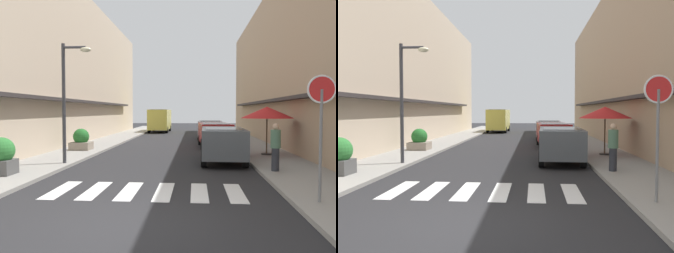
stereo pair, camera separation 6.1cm
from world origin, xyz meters
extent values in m
plane|color=#232326|center=(0.00, 15.18, 0.00)|extent=(83.48, 83.48, 0.00)
cube|color=gray|center=(-4.80, 15.18, 0.06)|extent=(2.52, 53.13, 0.12)
cube|color=gray|center=(4.80, 15.18, 0.06)|extent=(2.52, 53.13, 0.12)
cube|color=#C6B299|center=(-8.56, 16.08, 5.07)|extent=(5.00, 36.15, 10.14)
cube|color=#332D2D|center=(-5.81, 16.08, 2.80)|extent=(0.50, 25.31, 0.16)
cube|color=tan|center=(8.56, 16.08, 5.04)|extent=(5.00, 36.15, 10.08)
cube|color=#332D2D|center=(5.81, 16.08, 2.80)|extent=(0.50, 25.31, 0.16)
cube|color=silver|center=(-2.38, 2.76, 0.01)|extent=(0.45, 2.20, 0.01)
cube|color=silver|center=(-1.43, 2.76, 0.01)|extent=(0.45, 2.20, 0.01)
cube|color=silver|center=(-0.48, 2.76, 0.01)|extent=(0.45, 2.20, 0.01)
cube|color=silver|center=(0.47, 2.76, 0.01)|extent=(0.45, 2.20, 0.01)
cube|color=silver|center=(1.42, 2.76, 0.01)|extent=(0.45, 2.20, 0.01)
cube|color=silver|center=(2.38, 2.76, 0.01)|extent=(0.45, 2.20, 0.01)
cube|color=#4C5156|center=(2.49, 8.28, 0.89)|extent=(1.87, 4.18, 1.13)
cube|color=black|center=(2.49, 8.07, 1.19)|extent=(1.54, 2.35, 0.56)
cylinder|color=black|center=(1.73, 9.67, 0.32)|extent=(0.24, 0.65, 0.64)
cylinder|color=black|center=(3.32, 9.62, 0.32)|extent=(0.24, 0.65, 0.64)
cylinder|color=black|center=(1.65, 6.94, 0.32)|extent=(0.24, 0.65, 0.64)
cylinder|color=black|center=(3.24, 6.90, 0.32)|extent=(0.24, 0.65, 0.64)
cube|color=maroon|center=(2.49, 14.53, 0.89)|extent=(1.92, 4.43, 1.13)
cube|color=black|center=(2.49, 14.31, 1.19)|extent=(1.57, 2.50, 0.56)
cylinder|color=black|center=(1.64, 15.94, 0.32)|extent=(0.25, 0.65, 0.64)
cylinder|color=black|center=(3.23, 16.00, 0.32)|extent=(0.25, 0.65, 0.64)
cylinder|color=black|center=(1.75, 13.06, 0.32)|extent=(0.25, 0.65, 0.64)
cylinder|color=black|center=(3.34, 13.12, 0.32)|extent=(0.25, 0.65, 0.64)
cube|color=silver|center=(2.49, 20.54, 0.89)|extent=(1.95, 4.56, 1.13)
cube|color=black|center=(2.49, 20.31, 1.19)|extent=(1.58, 2.58, 0.56)
cylinder|color=black|center=(1.76, 22.05, 0.32)|extent=(0.25, 0.65, 0.64)
cylinder|color=black|center=(3.35, 21.98, 0.32)|extent=(0.25, 0.65, 0.64)
cylinder|color=black|center=(1.63, 19.09, 0.32)|extent=(0.25, 0.65, 0.64)
cylinder|color=black|center=(3.22, 19.02, 0.32)|extent=(0.25, 0.65, 0.64)
cube|color=#D8CC4C|center=(-2.34, 29.45, 1.34)|extent=(2.01, 5.42, 2.03)
cube|color=black|center=(-2.34, 29.18, 2.09)|extent=(1.67, 3.04, 0.56)
cylinder|color=black|center=(-3.21, 31.25, 0.32)|extent=(0.23, 0.64, 0.64)
cylinder|color=black|center=(-1.42, 31.23, 0.32)|extent=(0.23, 0.64, 0.64)
cylinder|color=black|center=(-3.25, 27.68, 0.32)|extent=(0.23, 0.64, 0.64)
cylinder|color=black|center=(-1.46, 27.66, 0.32)|extent=(0.23, 0.64, 0.64)
cylinder|color=slate|center=(4.13, 1.55, 1.40)|extent=(0.07, 0.07, 2.55)
cylinder|color=red|center=(4.13, 1.55, 2.67)|extent=(0.64, 0.03, 0.64)
torus|color=white|center=(4.13, 1.55, 2.67)|extent=(0.65, 0.05, 0.65)
cylinder|color=#38383D|center=(-3.87, 6.86, 2.48)|extent=(0.14, 0.14, 4.72)
cylinder|color=#38383D|center=(-3.42, 6.86, 4.69)|extent=(0.90, 0.10, 0.10)
ellipsoid|color=beige|center=(-2.97, 6.86, 4.59)|extent=(0.44, 0.28, 0.20)
cylinder|color=#262626|center=(4.71, 10.19, 0.15)|extent=(0.48, 0.48, 0.06)
cylinder|color=#4C3823|center=(4.71, 10.19, 1.12)|extent=(0.06, 0.06, 2.00)
cone|color=red|center=(4.71, 10.19, 2.12)|extent=(2.47, 2.47, 0.55)
cube|color=#4C4C4C|center=(-4.98, 4.26, 0.36)|extent=(0.78, 0.78, 0.49)
sphere|color=#2D7533|center=(-4.98, 4.26, 0.91)|extent=(0.86, 0.86, 0.86)
cube|color=gray|center=(-4.78, 11.57, 0.32)|extent=(1.05, 1.05, 0.41)
sphere|color=#236628|center=(-4.78, 11.57, 0.83)|extent=(0.85, 0.85, 0.85)
cylinder|color=#282B33|center=(4.07, 5.62, 0.52)|extent=(0.26, 0.26, 0.80)
cylinder|color=#4C7259|center=(4.07, 5.62, 1.23)|extent=(0.34, 0.34, 0.63)
sphere|color=tan|center=(4.07, 5.62, 1.65)|extent=(0.22, 0.22, 0.22)
camera|label=1|loc=(1.30, -6.45, 2.18)|focal=36.89mm
camera|label=2|loc=(1.36, -6.44, 2.18)|focal=36.89mm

